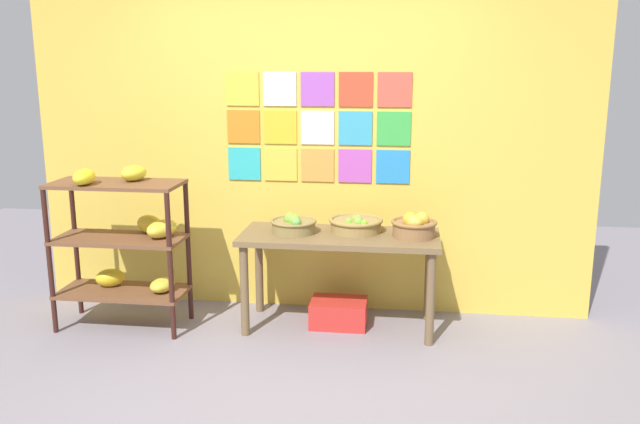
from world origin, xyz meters
TOP-DOWN VIEW (x-y plane):
  - ground at (0.00, 0.00)m, footprint 9.05×9.05m
  - back_wall_with_art at (0.00, 1.55)m, footprint 4.26×0.07m
  - banana_shelf_unit at (-1.23, 0.97)m, footprint 0.92×0.50m
  - display_table at (0.29, 1.13)m, footprint 1.41×0.58m
  - fruit_basket_right at (-0.05, 1.13)m, footprint 0.33×0.33m
  - fruit_basket_back_left at (0.39, 1.22)m, footprint 0.39×0.39m
  - fruit_basket_back_right at (0.81, 1.13)m, footprint 0.32×0.32m
  - produce_crate_under_table at (0.28, 1.16)m, footprint 0.41×0.30m

SIDE VIEW (x-z plane):
  - ground at x=0.00m, z-range 0.00..0.00m
  - produce_crate_under_table at x=0.28m, z-range 0.00..0.19m
  - display_table at x=0.29m, z-range 0.25..0.95m
  - banana_shelf_unit at x=-1.23m, z-range 0.08..1.27m
  - fruit_basket_back_left at x=0.39m, z-range 0.69..0.82m
  - fruit_basket_right at x=-0.05m, z-range 0.69..0.83m
  - fruit_basket_back_right at x=0.81m, z-range 0.69..0.87m
  - back_wall_with_art at x=0.00m, z-range 0.00..2.63m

